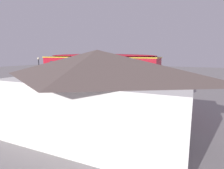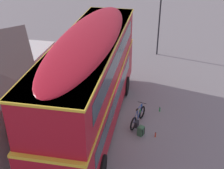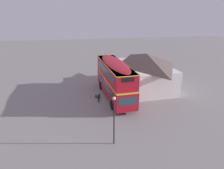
% 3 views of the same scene
% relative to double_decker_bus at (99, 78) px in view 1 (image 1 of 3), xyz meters
% --- Properties ---
extents(ground_plane, '(120.00, 120.00, 0.00)m').
position_rel_double_decker_bus_xyz_m(ground_plane, '(0.57, -0.64, -2.65)').
color(ground_plane, gray).
extents(double_decker_bus, '(10.93, 3.20, 4.79)m').
position_rel_double_decker_bus_xyz_m(double_decker_bus, '(0.00, 0.00, 0.00)').
color(double_decker_bus, black).
rests_on(double_decker_bus, ground).
extents(touring_bicycle, '(1.75, 0.58, 0.97)m').
position_rel_double_decker_bus_xyz_m(touring_bicycle, '(0.64, -2.17, -2.28)').
color(touring_bicycle, black).
rests_on(touring_bicycle, ground).
extents(backpack_on_ground, '(0.37, 0.37, 0.51)m').
position_rel_double_decker_bus_xyz_m(backpack_on_ground, '(-0.15, -2.47, -2.38)').
color(backpack_on_ground, '#386642').
rests_on(backpack_on_ground, ground).
extents(water_bottle_red_squeeze, '(0.07, 0.07, 0.25)m').
position_rel_double_decker_bus_xyz_m(water_bottle_red_squeeze, '(-0.13, -3.16, -2.53)').
color(water_bottle_red_squeeze, '#D84C33').
rests_on(water_bottle_red_squeeze, ground).
extents(water_bottle_green_metal, '(0.07, 0.07, 0.26)m').
position_rel_double_decker_bus_xyz_m(water_bottle_green_metal, '(2.06, -3.12, -2.52)').
color(water_bottle_green_metal, green).
rests_on(water_bottle_green_metal, ground).
extents(pub_building, '(10.70, 6.58, 5.00)m').
position_rel_double_decker_bus_xyz_m(pub_building, '(-3.01, 5.27, -0.09)').
color(pub_building, silver).
rests_on(pub_building, ground).
extents(street_lamp, '(0.28, 0.28, 4.38)m').
position_rel_double_decker_bus_xyz_m(street_lamp, '(9.79, -2.05, 0.08)').
color(street_lamp, black).
rests_on(street_lamp, ground).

